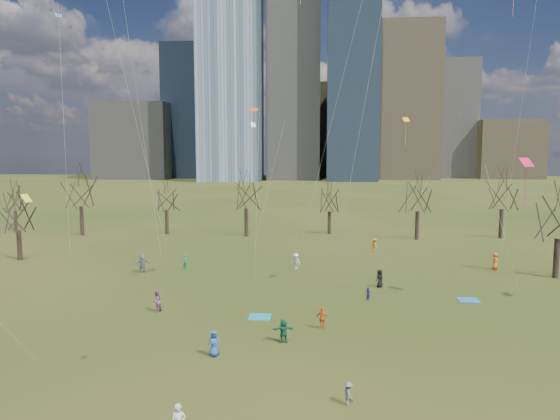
# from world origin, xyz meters

# --- Properties ---
(ground) EXTENTS (500.00, 500.00, 0.00)m
(ground) POSITION_xyz_m (0.00, 0.00, 0.00)
(ground) COLOR black
(ground) RESTS_ON ground
(downtown_skyline) EXTENTS (212.50, 78.00, 118.00)m
(downtown_skyline) POSITION_xyz_m (-2.43, 210.64, 39.01)
(downtown_skyline) COLOR slate
(downtown_skyline) RESTS_ON ground
(bare_tree_row) EXTENTS (113.04, 29.80, 9.50)m
(bare_tree_row) POSITION_xyz_m (-0.09, 37.22, 6.12)
(bare_tree_row) COLOR black
(bare_tree_row) RESTS_ON ground
(blanket_teal) EXTENTS (1.60, 1.50, 0.03)m
(blanket_teal) POSITION_xyz_m (-0.89, 4.41, 0.01)
(blanket_teal) COLOR #17738F
(blanket_teal) RESTS_ON ground
(blanket_navy) EXTENTS (1.60, 1.50, 0.03)m
(blanket_navy) POSITION_xyz_m (15.52, 9.87, 0.01)
(blanket_navy) COLOR #2356A4
(blanket_navy) RESTS_ON ground
(person_0) EXTENTS (0.83, 0.62, 1.54)m
(person_0) POSITION_xyz_m (-2.76, -2.86, 0.77)
(person_0) COLOR #254FA3
(person_0) RESTS_ON ground
(person_3) EXTENTS (0.65, 0.82, 1.11)m
(person_3) POSITION_xyz_m (4.75, -7.97, 0.55)
(person_3) COLOR slate
(person_3) RESTS_ON ground
(person_4) EXTENTS (0.95, 0.65, 1.50)m
(person_4) POSITION_xyz_m (3.62, 2.23, 0.75)
(person_4) COLOR #DB5B18
(person_4) RESTS_ON ground
(person_5) EXTENTS (1.50, 0.71, 1.56)m
(person_5) POSITION_xyz_m (1.16, -0.39, 0.78)
(person_5) COLOR #166540
(person_5) RESTS_ON ground
(person_6) EXTENTS (0.93, 0.89, 1.61)m
(person_6) POSITION_xyz_m (8.80, 13.33, 0.81)
(person_6) COLOR black
(person_6) RESTS_ON ground
(person_8) EXTENTS (0.61, 0.65, 1.06)m
(person_8) POSITION_xyz_m (7.34, 9.23, 0.53)
(person_8) COLOR #292293
(person_8) RESTS_ON ground
(person_9) EXTENTS (1.21, 1.07, 1.63)m
(person_9) POSITION_xyz_m (1.06, 19.83, 0.81)
(person_9) COLOR silver
(person_9) RESTS_ON ground
(person_11) EXTENTS (1.78, 1.44, 1.91)m
(person_11) POSITION_xyz_m (-14.21, 17.14, 0.95)
(person_11) COLOR slate
(person_11) RESTS_ON ground
(person_12) EXTENTS (0.57, 0.87, 1.75)m
(person_12) POSITION_xyz_m (21.47, 21.16, 0.88)
(person_12) COLOR orange
(person_12) RESTS_ON ground
(person_13) EXTENTS (0.46, 0.64, 1.64)m
(person_13) POSITION_xyz_m (-10.23, 18.62, 0.82)
(person_13) COLOR #1A7858
(person_13) RESTS_ON ground
(person_14) EXTENTS (0.89, 0.98, 1.65)m
(person_14) POSITION_xyz_m (-8.76, 5.00, 0.82)
(person_14) COLOR #8C4C99
(person_14) RESTS_ON ground
(person_15) EXTENTS (1.09, 1.23, 1.65)m
(person_15) POSITION_xyz_m (10.18, 29.74, 0.83)
(person_15) COLOR orange
(person_15) RESTS_ON ground
(kites_airborne) EXTENTS (71.38, 53.29, 32.79)m
(kites_airborne) POSITION_xyz_m (1.49, 15.03, 13.81)
(kites_airborne) COLOR #FB3E15
(kites_airborne) RESTS_ON ground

